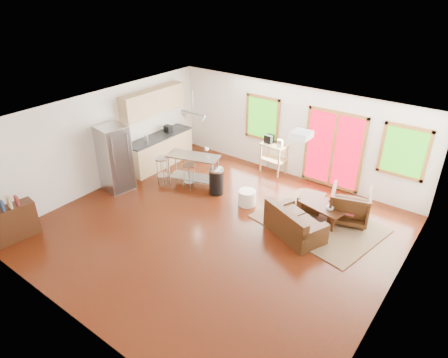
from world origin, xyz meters
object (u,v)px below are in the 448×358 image
Objects in this scene: armchair at (350,203)px; ottoman at (311,202)px; coffee_table at (324,207)px; refrigerator at (115,158)px; loveseat at (294,225)px; kitchen_cart at (273,148)px; island at (193,165)px; rug at (319,223)px.

armchair reaches higher than ottoman.
coffee_table is 5.46m from refrigerator.
loveseat is at bearing 43.92° from armchair.
ottoman is (-0.18, 1.25, -0.09)m from loveseat.
island is at bearing -124.25° from kitchen_cart.
coffee_table is 0.61m from armchair.
rug is at bearing 93.26° from loveseat.
refrigerator is (-5.11, -1.86, 0.52)m from coffee_table.
rug is 1.73× the size of loveseat.
armchair is 0.80× the size of kitchen_cart.
island reaches higher than rug.
refrigerator reaches higher than ottoman.
ottoman is (-0.45, 0.49, 0.18)m from rug.
rug is at bearing -36.03° from kitchen_cart.
loveseat is 3.36m from island.
loveseat reaches higher than coffee_table.
ottoman is at bearing 146.08° from coffee_table.
armchair is 6.03m from refrigerator.
island reaches higher than loveseat.
rug is at bearing -89.82° from coffee_table.
armchair is at bearing 38.43° from coffee_table.
kitchen_cart is (-2.25, 1.64, 0.75)m from rug.
kitchen_cart is (-1.98, 2.40, 0.48)m from loveseat.
loveseat is 1.70× the size of armchair.
armchair is at bearing 4.59° from ottoman.
rug is 5.44m from refrigerator.
loveseat is 1.02× the size of island.
kitchen_cart is (2.85, 3.31, -0.12)m from refrigerator.
armchair reaches higher than coffee_table.
armchair is at bearing 83.51° from loveseat.
island is 1.33× the size of kitchen_cart.
armchair is (0.47, 0.38, 0.08)m from coffee_table.
coffee_table is 1.05× the size of kitchen_cart.
rug is 1.50× the size of refrigerator.
coffee_table is 2.71m from kitchen_cart.
refrigerator reaches higher than coffee_table.
loveseat is 4.96m from refrigerator.
loveseat is at bearing -7.78° from island.
loveseat is at bearing -105.84° from coffee_table.
coffee_table reaches higher than ottoman.
loveseat reaches higher than ottoman.
ottoman is at bearing 14.36° from island.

